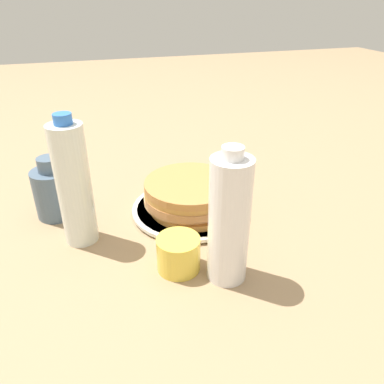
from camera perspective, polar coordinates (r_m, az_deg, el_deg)
The scene contains 7 objects.
ground_plane at distance 0.78m, azimuth 0.08°, elevation -3.73°, with size 4.00×4.00×0.00m, color #9E7F5B.
plate at distance 0.79m, azimuth 0.00°, elevation -2.53°, with size 0.24×0.24×0.01m.
pancake_stack at distance 0.77m, azimuth -0.20°, elevation -0.35°, with size 0.20×0.20×0.06m.
juice_glass at distance 0.63m, azimuth -2.07°, elevation -9.36°, with size 0.07×0.07×0.06m.
cream_jug at distance 0.81m, azimuth -20.25°, elevation 0.16°, with size 0.08×0.08×0.13m.
water_bottle_near at distance 0.58m, azimuth 6.06°, elevation -4.27°, with size 0.06×0.06×0.23m.
water_bottle_mid at distance 0.69m, azimuth -17.56°, elevation 1.04°, with size 0.06×0.06×0.24m.
Camera 1 is at (-0.63, 0.20, 0.42)m, focal length 35.00 mm.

